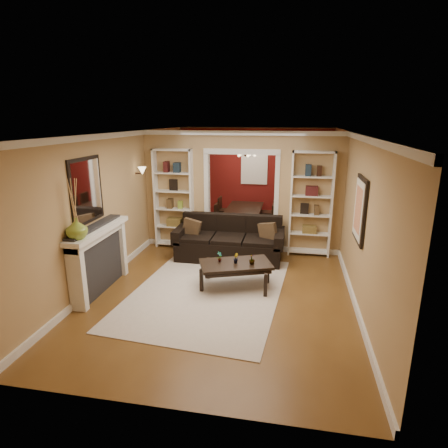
% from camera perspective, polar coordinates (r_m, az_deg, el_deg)
% --- Properties ---
extents(floor, '(8.00, 8.00, 0.00)m').
position_cam_1_polar(floor, '(7.78, 1.31, -6.51)').
color(floor, brown).
rests_on(floor, ground).
extents(ceiling, '(8.00, 8.00, 0.00)m').
position_cam_1_polar(ceiling, '(7.20, 1.45, 13.77)').
color(ceiling, white).
rests_on(ceiling, ground).
extents(wall_back, '(8.00, 0.00, 8.00)m').
position_cam_1_polar(wall_back, '(11.28, 4.64, 7.59)').
color(wall_back, tan).
rests_on(wall_back, ground).
extents(wall_front, '(8.00, 0.00, 8.00)m').
position_cam_1_polar(wall_front, '(3.68, -8.76, -10.30)').
color(wall_front, tan).
rests_on(wall_front, ground).
extents(wall_left, '(0.00, 8.00, 8.00)m').
position_cam_1_polar(wall_left, '(8.04, -14.70, 3.76)').
color(wall_left, tan).
rests_on(wall_left, ground).
extents(wall_right, '(0.00, 8.00, 8.00)m').
position_cam_1_polar(wall_right, '(7.37, 18.92, 2.36)').
color(wall_right, tan).
rests_on(wall_right, ground).
extents(partition_wall, '(4.50, 0.15, 2.70)m').
position_cam_1_polar(partition_wall, '(8.54, 2.67, 4.96)').
color(partition_wall, tan).
rests_on(partition_wall, floor).
extents(red_back_panel, '(4.44, 0.04, 2.64)m').
position_cam_1_polar(red_back_panel, '(11.26, 4.62, 7.41)').
color(red_back_panel, maroon).
rests_on(red_back_panel, floor).
extents(dining_window, '(0.78, 0.03, 0.98)m').
position_cam_1_polar(dining_window, '(11.19, 4.63, 8.55)').
color(dining_window, '#8CA5CC').
rests_on(dining_window, wall_back).
extents(area_rug, '(2.79, 3.71, 0.01)m').
position_cam_1_polar(area_rug, '(6.74, -2.54, -10.18)').
color(area_rug, beige).
rests_on(area_rug, floor).
extents(sofa, '(2.33, 1.01, 0.91)m').
position_cam_1_polar(sofa, '(8.07, 0.80, -2.25)').
color(sofa, black).
rests_on(sofa, floor).
extents(pillow_left, '(0.39, 0.15, 0.38)m').
position_cam_1_polar(pillow_left, '(8.17, -4.94, -0.76)').
color(pillow_left, brown).
rests_on(pillow_left, sofa).
extents(pillow_right, '(0.40, 0.26, 0.38)m').
position_cam_1_polar(pillow_right, '(7.90, 6.70, -1.37)').
color(pillow_right, brown).
rests_on(pillow_right, sofa).
extents(coffee_table, '(1.40, 1.07, 0.47)m').
position_cam_1_polar(coffee_table, '(6.80, 1.76, -7.80)').
color(coffee_table, black).
rests_on(coffee_table, floor).
extents(plant_left, '(0.11, 0.12, 0.19)m').
position_cam_1_polar(plant_left, '(6.72, -0.68, -5.02)').
color(plant_left, '#336626').
rests_on(plant_left, coffee_table).
extents(plant_center, '(0.10, 0.11, 0.18)m').
position_cam_1_polar(plant_center, '(6.67, 1.79, -5.24)').
color(plant_center, '#336626').
rests_on(plant_center, coffee_table).
extents(plant_right, '(0.14, 0.14, 0.18)m').
position_cam_1_polar(plant_right, '(6.64, 4.28, -5.38)').
color(plant_right, '#336626').
rests_on(plant_right, coffee_table).
extents(bookshelf_left, '(0.90, 0.30, 2.30)m').
position_cam_1_polar(bookshelf_left, '(8.76, -7.62, 3.78)').
color(bookshelf_left, white).
rests_on(bookshelf_left, floor).
extents(bookshelf_right, '(0.90, 0.30, 2.30)m').
position_cam_1_polar(bookshelf_right, '(8.35, 13.09, 2.90)').
color(bookshelf_right, white).
rests_on(bookshelf_right, floor).
extents(fireplace, '(0.32, 1.70, 1.16)m').
position_cam_1_polar(fireplace, '(6.89, -18.26, -5.19)').
color(fireplace, white).
rests_on(fireplace, floor).
extents(vase, '(0.40, 0.40, 0.34)m').
position_cam_1_polar(vase, '(6.16, -21.54, -0.62)').
color(vase, olive).
rests_on(vase, fireplace).
extents(mirror, '(0.03, 0.95, 1.10)m').
position_cam_1_polar(mirror, '(6.64, -20.23, 4.81)').
color(mirror, silver).
rests_on(mirror, wall_left).
extents(wall_sconce, '(0.18, 0.18, 0.22)m').
position_cam_1_polar(wall_sconce, '(8.41, -12.73, 7.74)').
color(wall_sconce, '#FFE0A5').
rests_on(wall_sconce, wall_left).
extents(framed_art, '(0.04, 0.85, 1.05)m').
position_cam_1_polar(framed_art, '(6.36, 19.94, 2.07)').
color(framed_art, black).
rests_on(framed_art, wall_right).
extents(dining_table, '(1.69, 0.94, 0.59)m').
position_cam_1_polar(dining_table, '(10.33, 3.26, 0.87)').
color(dining_table, black).
rests_on(dining_table, floor).
extents(dining_chair_nw, '(0.48, 0.48, 0.76)m').
position_cam_1_polar(dining_chair_nw, '(10.10, -0.05, 1.06)').
color(dining_chair_nw, black).
rests_on(dining_chair_nw, floor).
extents(dining_chair_ne, '(0.46, 0.46, 0.82)m').
position_cam_1_polar(dining_chair_ne, '(9.96, 6.18, 0.90)').
color(dining_chair_ne, black).
rests_on(dining_chair_ne, floor).
extents(dining_chair_sw, '(0.50, 0.50, 0.83)m').
position_cam_1_polar(dining_chair_sw, '(10.67, 0.54, 2.03)').
color(dining_chair_sw, black).
rests_on(dining_chair_sw, floor).
extents(dining_chair_se, '(0.50, 0.50, 0.81)m').
position_cam_1_polar(dining_chair_se, '(10.54, 6.44, 1.72)').
color(dining_chair_se, black).
rests_on(dining_chair_se, floor).
extents(chandelier, '(0.50, 0.50, 0.30)m').
position_cam_1_polar(chandelier, '(9.92, 3.93, 10.37)').
color(chandelier, '#362118').
rests_on(chandelier, ceiling).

